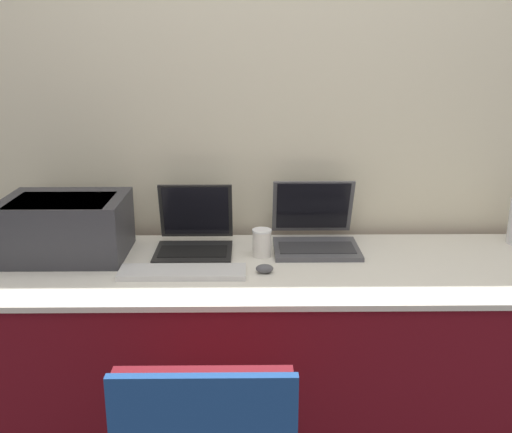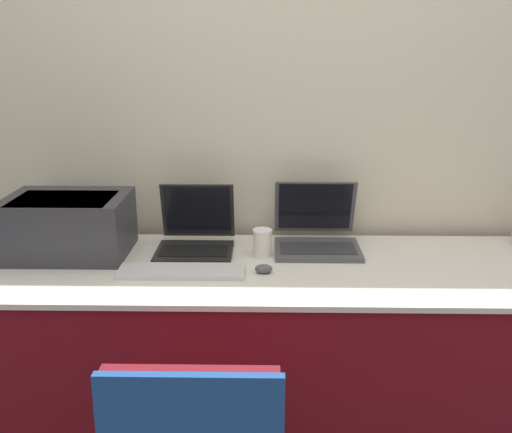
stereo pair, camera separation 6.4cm
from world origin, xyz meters
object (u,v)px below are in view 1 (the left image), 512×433
object	(u,v)px
printer	(66,225)
external_keyboard	(182,272)
coffee_cup	(262,243)
mouse	(265,269)
laptop_left	(194,237)
laptop_right	(315,233)

from	to	relation	value
printer	external_keyboard	size ratio (longest dim) A/B	1.01
external_keyboard	coffee_cup	distance (m)	0.35
coffee_cup	mouse	size ratio (longest dim) A/B	1.69
external_keyboard	coffee_cup	size ratio (longest dim) A/B	4.18
printer	mouse	size ratio (longest dim) A/B	7.18
laptop_left	external_keyboard	xyz separation A→B (m)	(-0.02, -0.26, -0.05)
laptop_left	laptop_right	size ratio (longest dim) A/B	0.87
external_keyboard	mouse	xyz separation A→B (m)	(0.30, 0.02, 0.01)
external_keyboard	coffee_cup	bearing A→B (deg)	33.31
printer	laptop_right	xyz separation A→B (m)	(0.98, 0.10, -0.07)
laptop_left	laptop_right	bearing A→B (deg)	5.50
laptop_right	coffee_cup	size ratio (longest dim) A/B	3.31
printer	coffee_cup	xyz separation A→B (m)	(0.76, -0.02, -0.07)
laptop_right	mouse	world-z (taller)	laptop_right
laptop_left	laptop_right	world-z (taller)	laptop_right
laptop_left	coffee_cup	xyz separation A→B (m)	(0.27, -0.07, -0.00)
external_keyboard	laptop_right	bearing A→B (deg)	31.30
laptop_right	coffee_cup	xyz separation A→B (m)	(-0.22, -0.12, -0.00)
laptop_right	external_keyboard	distance (m)	0.60
mouse	external_keyboard	bearing A→B (deg)	-177.04
printer	laptop_right	world-z (taller)	laptop_right
printer	external_keyboard	distance (m)	0.53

